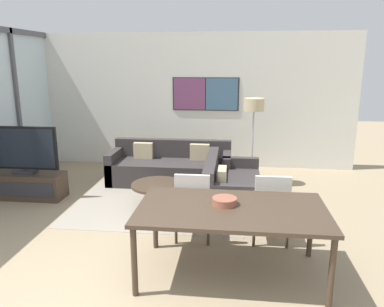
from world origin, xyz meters
The scene contains 12 objects.
wall_back centered at (0.01, 5.22, 1.40)m, with size 7.06×0.09×2.80m.
area_rug centered at (-0.13, 2.81, 0.00)m, with size 2.66×2.03×0.01m.
tv_console centered at (-2.37, 2.89, 0.21)m, with size 1.26×0.45×0.43m.
television centered at (-2.37, 2.89, 0.82)m, with size 1.18×0.20×0.78m.
sofa_main centered at (-0.13, 4.00, 0.27)m, with size 2.24×0.85×0.76m.
sofa_side centered at (0.97, 2.89, 0.27)m, with size 0.85×1.64×0.76m.
coffee_table centered at (-0.13, 2.81, 0.27)m, with size 0.84×0.84×0.35m.
dining_table centered at (1.03, 0.95, 0.70)m, with size 1.94×1.09×0.76m.
dining_chair_left centered at (0.55, 1.68, 0.50)m, with size 0.46×0.46×0.91m.
dining_chair_centre centered at (1.51, 1.72, 0.50)m, with size 0.46×0.46×0.91m.
fruit_bowl centered at (0.95, 1.03, 0.80)m, with size 0.26×0.26×0.08m.
floor_lamp centered at (1.37, 3.95, 1.36)m, with size 0.35×0.35×1.59m.
Camera 1 is at (1.03, -2.66, 2.22)m, focal length 35.00 mm.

